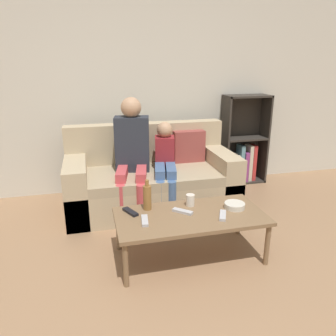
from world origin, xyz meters
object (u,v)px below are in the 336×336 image
Objects in this scene: cup_near at (190,200)px; bottle at (147,197)px; bookshelf at (241,149)px; tv_remote_1 at (183,211)px; couch at (152,180)px; coffee_table at (190,218)px; tv_remote_0 at (223,215)px; person_child at (165,163)px; snack_bowl at (235,206)px; tv_remote_2 at (145,221)px; tv_remote_3 at (130,212)px; person_adult at (132,148)px.

cup_near is 0.38× the size of bottle.
bookshelf reaches higher than tv_remote_1.
coffee_table is at bearing -84.77° from couch.
person_child is at bearing 126.26° from tv_remote_0.
couch is at bearing 114.97° from snack_bowl.
couch is 1.05m from tv_remote_1.
couch reaches higher than cup_near.
tv_remote_2 is (-0.43, -0.20, -0.04)m from cup_near.
couch is at bearing 83.69° from tv_remote_2.
tv_remote_2 is 1.00× the size of tv_remote_3.
tv_remote_3 is (-1.67, -1.42, -0.05)m from bookshelf.
tv_remote_2 is (-1.58, -1.60, -0.05)m from bookshelf.
bookshelf reaches higher than tv_remote_0.
couch is 1.51× the size of coffee_table.
tv_remote_0 is 0.74m from tv_remote_3.
bookshelf is 1.97m from tv_remote_1.
person_adult is (-0.22, -0.08, 0.40)m from couch.
tv_remote_3 is (-0.48, -0.81, -0.14)m from person_child.
person_adult is 4.67× the size of bottle.
person_child is 5.35× the size of tv_remote_0.
couch is 10.33× the size of tv_remote_0.
tv_remote_0 and tv_remote_2 have the same top height.
tv_remote_2 is (-0.27, -1.13, 0.10)m from couch.
tv_remote_0 is at bearing -120.21° from bookshelf.
cup_near is at bearing -76.09° from person_child.
person_child is 1.00m from snack_bowl.
coffee_table is 0.08m from tv_remote_1.
snack_bowl reaches higher than tv_remote_0.
coffee_table is 7.01× the size of snack_bowl.
person_child is 0.95m from tv_remote_3.
person_child is 0.92m from tv_remote_1.
coffee_table is 7.60× the size of tv_remote_1.
cup_near is 0.57× the size of tv_remote_0.
person_adult is 7.08× the size of snack_bowl.
couch is 1.93× the size of person_child.
person_child reaches higher than coffee_table.
person_child is 5.49× the size of snack_bowl.
person_adult is 6.89× the size of tv_remote_2.
bookshelf is 0.95× the size of person_adult.
coffee_table is 0.97m from person_child.
tv_remote_1 is at bearing 177.75° from tv_remote_0.
person_child is 5.96× the size of tv_remote_1.
tv_remote_3 is at bearing 123.16° from tv_remote_2.
tv_remote_1 is 0.90× the size of tv_remote_2.
person_adult reaches higher than tv_remote_1.
bottle is at bearing -101.72° from person_child.
bookshelf is at bearing 62.22° from snack_bowl.
tv_remote_2 is at bearing -175.23° from snack_bowl.
bottle is (-0.31, 0.18, 0.14)m from coffee_table.
person_adult reaches higher than couch.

